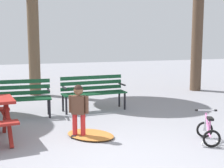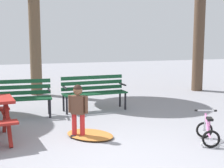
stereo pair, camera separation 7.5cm
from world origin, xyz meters
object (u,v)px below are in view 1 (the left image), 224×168
at_px(park_bench_far_left, 15,96).
at_px(kids_bicycle, 208,131).
at_px(park_bench_left, 93,90).
at_px(child_standing, 79,107).

relative_size(park_bench_far_left, kids_bicycle, 2.57).
distance_m(park_bench_left, child_standing, 2.29).
height_order(park_bench_far_left, kids_bicycle, park_bench_far_left).
bearing_deg(kids_bicycle, child_standing, 155.14).
bearing_deg(park_bench_left, child_standing, -112.25).
distance_m(park_bench_far_left, park_bench_left, 1.90).
height_order(park_bench_far_left, park_bench_left, same).
bearing_deg(park_bench_far_left, child_standing, -62.21).
distance_m(park_bench_far_left, child_standing, 2.20).
distance_m(park_bench_left, kids_bicycle, 3.32).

